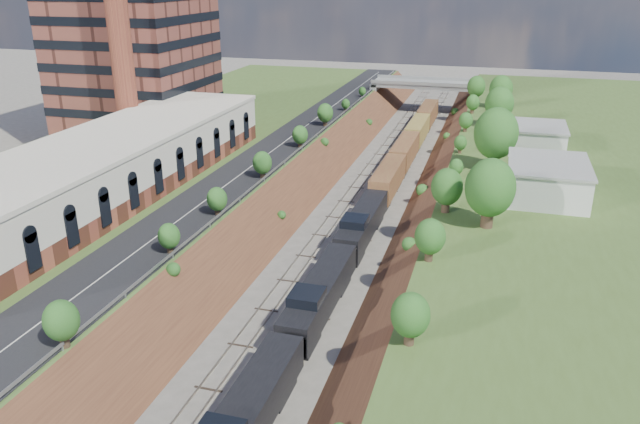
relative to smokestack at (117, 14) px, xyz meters
The scene contains 16 objects.
platform_left 23.05m from the smokestack, 53.13° to the left, with size 44.00×180.00×5.00m, color #445C25.
platform_right 72.69m from the smokestack, ahead, with size 44.00×180.00×5.00m, color #445C25.
embankment_left 35.58m from the smokestack, ahead, with size 7.07×180.00×7.07m, color brown.
embankment_right 53.39m from the smokestack, ahead, with size 7.07×180.00×7.07m, color brown.
rail_left_track 41.86m from the smokestack, ahead, with size 1.58×180.00×0.18m, color gray.
rail_right_track 46.11m from the smokestack, ahead, with size 1.58×180.00×0.18m, color gray.
road 28.88m from the smokestack, 11.04° to the left, with size 8.00×180.00×0.10m, color black.
guardrail 31.59m from the smokestack, ahead, with size 0.10×171.00×0.70m.
commercial_building 25.69m from the smokestack, 66.04° to the right, with size 14.30×62.30×7.00m.
smokestack is the anchor object (origin of this frame).
overpass 77.82m from the smokestack, 61.39° to the left, with size 24.50×8.30×7.40m.
white_building_near 62.29m from the smokestack, ahead, with size 9.00×12.00×4.00m, color silver.
white_building_far 64.31m from the smokestack, 16.97° to the left, with size 8.00×10.00×3.60m, color silver.
tree_right_large 57.52m from the smokestack, 16.80° to the right, with size 5.25×5.25×7.61m.
tree_left_crest 46.95m from the smokestack, 56.09° to the right, with size 2.45×2.45×3.55m.
freight_train 44.81m from the smokestack, ahead, with size 2.89×116.74×4.55m.
Camera 1 is at (17.10, -24.23, 30.50)m, focal length 35.00 mm.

